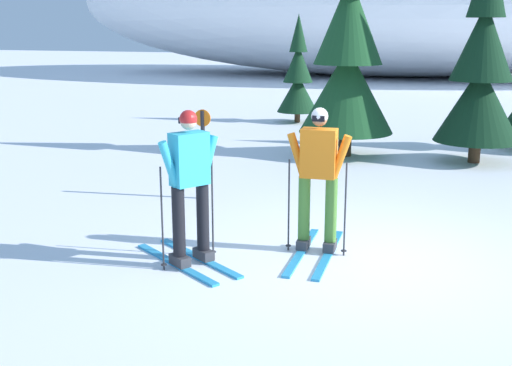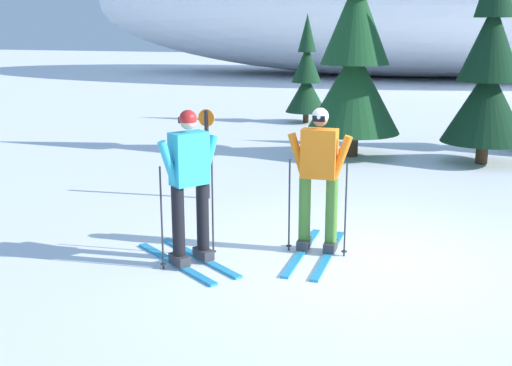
% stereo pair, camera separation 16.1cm
% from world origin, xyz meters
% --- Properties ---
extents(ground_plane, '(120.00, 120.00, 0.00)m').
position_xyz_m(ground_plane, '(0.00, 0.00, 0.00)').
color(ground_plane, white).
extents(skier_orange_jacket, '(0.81, 1.81, 1.83)m').
position_xyz_m(skier_orange_jacket, '(-0.62, 0.05, 0.97)').
color(skier_orange_jacket, '#2893CC').
rests_on(skier_orange_jacket, ground).
extents(skier_cyan_jacket, '(1.66, 1.28, 1.86)m').
position_xyz_m(skier_cyan_jacket, '(-1.94, -0.86, 0.99)').
color(skier_cyan_jacket, '#2893CC').
rests_on(skier_cyan_jacket, ground).
extents(pine_tree_far_left, '(1.22, 1.22, 3.17)m').
position_xyz_m(pine_tree_far_left, '(-3.77, 10.91, 1.33)').
color(pine_tree_far_left, '#47301E').
rests_on(pine_tree_far_left, ground).
extents(pine_tree_center_left, '(2.05, 2.05, 5.30)m').
position_xyz_m(pine_tree_center_left, '(-1.45, 6.30, 2.22)').
color(pine_tree_center_left, '#47301E').
rests_on(pine_tree_center_left, ground).
extents(pine_tree_center_right, '(1.75, 1.75, 4.53)m').
position_xyz_m(pine_tree_center_right, '(1.27, 6.45, 1.90)').
color(pine_tree_center_right, '#47301E').
rests_on(pine_tree_center_right, ground).
extents(trail_marker_post, '(0.28, 0.07, 1.49)m').
position_xyz_m(trail_marker_post, '(-2.98, 1.96, 0.84)').
color(trail_marker_post, black).
rests_on(trail_marker_post, ground).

